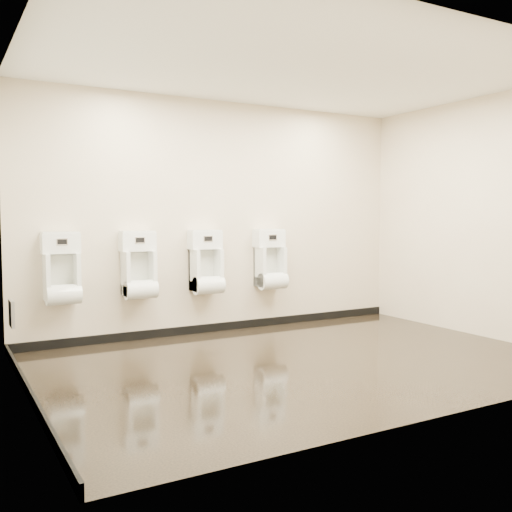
{
  "coord_description": "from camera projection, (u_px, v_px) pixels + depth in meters",
  "views": [
    {
      "loc": [
        -3.07,
        -4.54,
        1.41
      ],
      "look_at": [
        -0.22,
        0.55,
        1.0
      ],
      "focal_mm": 40.0,
      "sensor_mm": 36.0,
      "label": 1
    }
  ],
  "objects": [
    {
      "name": "ground",
      "position": [
        303.0,
        361.0,
        5.54
      ],
      "size": [
        5.0,
        3.5,
        0.0
      ],
      "primitive_type": "cube",
      "color": "black",
      "rests_on": "ground"
    },
    {
      "name": "ceiling",
      "position": [
        305.0,
        68.0,
        5.35
      ],
      "size": [
        5.0,
        3.5,
        0.0
      ],
      "primitive_type": "cube",
      "color": "silver"
    },
    {
      "name": "back_wall",
      "position": [
        223.0,
        217.0,
        6.97
      ],
      "size": [
        5.0,
        0.02,
        2.8
      ],
      "primitive_type": "cube",
      "color": "beige",
      "rests_on": "ground"
    },
    {
      "name": "front_wall",
      "position": [
        446.0,
        218.0,
        3.92
      ],
      "size": [
        5.0,
        0.02,
        2.8
      ],
      "primitive_type": "cube",
      "color": "beige",
      "rests_on": "ground"
    },
    {
      "name": "left_wall",
      "position": [
        24.0,
        218.0,
        4.22
      ],
      "size": [
        0.02,
        3.5,
        2.8
      ],
      "primitive_type": "cube",
      "color": "beige",
      "rests_on": "ground"
    },
    {
      "name": "right_wall",
      "position": [
        481.0,
        217.0,
        6.67
      ],
      "size": [
        0.02,
        3.5,
        2.8
      ],
      "primitive_type": "cube",
      "color": "beige",
      "rests_on": "ground"
    },
    {
      "name": "tile_overlay_left",
      "position": [
        25.0,
        218.0,
        4.23
      ],
      "size": [
        0.01,
        3.5,
        2.8
      ],
      "primitive_type": "cube",
      "color": "white",
      "rests_on": "ground"
    },
    {
      "name": "skirting_back",
      "position": [
        224.0,
        326.0,
        7.05
      ],
      "size": [
        5.0,
        0.02,
        0.1
      ],
      "primitive_type": "cube",
      "color": "black",
      "rests_on": "ground"
    },
    {
      "name": "skirting_left",
      "position": [
        31.0,
        396.0,
        4.32
      ],
      "size": [
        0.02,
        3.5,
        0.1
      ],
      "primitive_type": "cube",
      "color": "black",
      "rests_on": "ground"
    },
    {
      "name": "access_panel",
      "position": [
        12.0,
        314.0,
        5.34
      ],
      "size": [
        0.04,
        0.25,
        0.25
      ],
      "color": "#9E9EA3",
      "rests_on": "left_wall"
    },
    {
      "name": "urinal_0",
      "position": [
        62.0,
        274.0,
        5.95
      ],
      "size": [
        0.4,
        0.3,
        0.74
      ],
      "color": "white",
      "rests_on": "back_wall"
    },
    {
      "name": "urinal_1",
      "position": [
        139.0,
        270.0,
        6.35
      ],
      "size": [
        0.4,
        0.3,
        0.74
      ],
      "color": "white",
      "rests_on": "back_wall"
    },
    {
      "name": "urinal_2",
      "position": [
        206.0,
        267.0,
        6.75
      ],
      "size": [
        0.4,
        0.3,
        0.74
      ],
      "color": "white",
      "rests_on": "back_wall"
    },
    {
      "name": "urinal_3",
      "position": [
        270.0,
        264.0,
        7.18
      ],
      "size": [
        0.4,
        0.3,
        0.74
      ],
      "color": "white",
      "rests_on": "back_wall"
    }
  ]
}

